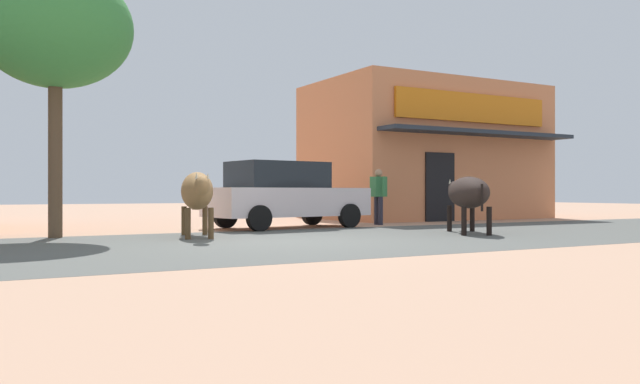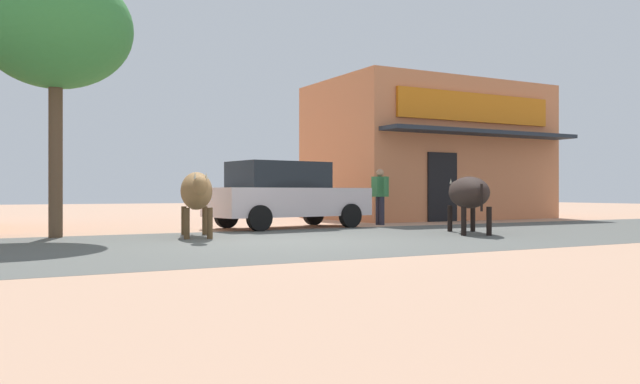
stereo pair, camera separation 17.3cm
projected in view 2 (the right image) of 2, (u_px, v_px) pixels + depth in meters
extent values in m
plane|color=tan|center=(284.00, 241.00, 11.76)|extent=(80.00, 80.00, 0.00)
cube|color=#535550|center=(284.00, 241.00, 11.76)|extent=(72.00, 6.59, 0.00)
cube|color=#D17C50|center=(427.00, 152.00, 22.50)|extent=(7.54, 4.80, 4.54)
cube|color=orange|center=(476.00, 108.00, 20.34)|extent=(6.03, 0.10, 0.90)
cube|color=#262D38|center=(485.00, 133.00, 20.00)|extent=(7.23, 0.90, 0.12)
cube|color=black|center=(442.00, 187.00, 19.74)|extent=(1.10, 0.06, 2.10)
cylinder|color=brown|center=(56.00, 157.00, 12.79)|extent=(0.27, 0.27, 3.17)
ellipsoid|color=#39873E|center=(56.00, 28.00, 12.78)|extent=(2.98, 2.98, 2.38)
cube|color=silver|center=(289.00, 202.00, 16.23)|extent=(4.23, 2.11, 0.70)
cube|color=#1E2328|center=(278.00, 175.00, 16.05)|extent=(2.40, 1.75, 0.64)
cylinder|color=black|center=(313.00, 214.00, 17.66)|extent=(0.62, 0.25, 0.60)
cylinder|color=black|center=(350.00, 216.00, 16.34)|extent=(0.62, 0.25, 0.60)
cylinder|color=black|center=(226.00, 216.00, 16.12)|extent=(0.62, 0.25, 0.60)
cylinder|color=black|center=(259.00, 218.00, 14.80)|extent=(0.62, 0.25, 0.60)
ellipsoid|color=olive|center=(196.00, 191.00, 12.96)|extent=(1.09, 2.09, 0.75)
ellipsoid|color=olive|center=(201.00, 186.00, 11.75)|extent=(0.41, 0.61, 0.36)
cone|color=beige|center=(206.00, 176.00, 11.73)|extent=(0.06, 0.06, 0.12)
cone|color=beige|center=(195.00, 176.00, 11.68)|extent=(0.06, 0.06, 0.12)
cylinder|color=brown|center=(210.00, 223.00, 12.39)|extent=(0.11, 0.11, 0.60)
cylinder|color=brown|center=(187.00, 224.00, 12.28)|extent=(0.11, 0.11, 0.60)
cylinder|color=brown|center=(205.00, 220.00, 13.65)|extent=(0.11, 0.11, 0.60)
cylinder|color=brown|center=(184.00, 221.00, 13.54)|extent=(0.11, 0.11, 0.60)
cylinder|color=brown|center=(193.00, 196.00, 13.98)|extent=(0.05, 0.05, 0.60)
ellipsoid|color=#2E221D|center=(469.00, 192.00, 13.99)|extent=(1.66, 2.23, 0.68)
ellipsoid|color=#2E221D|center=(455.00, 189.00, 15.31)|extent=(0.51, 0.63, 0.36)
cone|color=beige|center=(451.00, 181.00, 15.36)|extent=(0.06, 0.06, 0.12)
cone|color=beige|center=(459.00, 181.00, 15.36)|extent=(0.06, 0.06, 0.12)
cylinder|color=black|center=(450.00, 218.00, 14.69)|extent=(0.11, 0.11, 0.60)
cylinder|color=black|center=(473.00, 218.00, 14.69)|extent=(0.11, 0.11, 0.60)
cylinder|color=black|center=(464.00, 221.00, 13.30)|extent=(0.11, 0.11, 0.60)
cylinder|color=black|center=(489.00, 221.00, 13.30)|extent=(0.11, 0.11, 0.60)
cylinder|color=black|center=(482.00, 198.00, 12.88)|extent=(0.05, 0.05, 0.55)
cylinder|color=#262633|center=(378.00, 211.00, 17.72)|extent=(0.14, 0.14, 0.77)
cylinder|color=#262633|center=(382.00, 211.00, 17.56)|extent=(0.14, 0.14, 0.77)
cube|color=#33723F|center=(380.00, 187.00, 17.64)|extent=(0.42, 0.29, 0.54)
sphere|color=tan|center=(380.00, 173.00, 17.64)|extent=(0.21, 0.21, 0.21)
cylinder|color=#33723F|center=(375.00, 186.00, 17.87)|extent=(0.09, 0.09, 0.49)
cylinder|color=#33723F|center=(385.00, 186.00, 17.41)|extent=(0.09, 0.09, 0.49)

